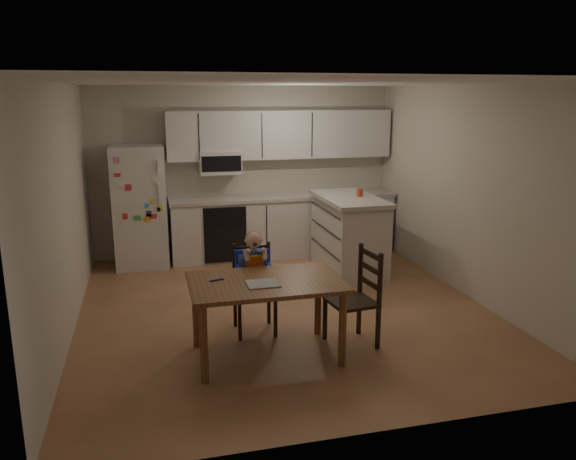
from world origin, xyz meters
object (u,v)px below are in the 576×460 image
(red_cup, at_px, (360,193))
(chair_side, at_px, (361,291))
(kitchen_island, at_px, (349,234))
(chair_booster, at_px, (254,271))
(refrigerator, at_px, (140,207))
(dining_table, at_px, (266,291))

(red_cup, xyz_separation_m, chair_side, (-0.83, -2.21, -0.56))
(kitchen_island, bearing_deg, chair_side, -107.44)
(kitchen_island, distance_m, chair_booster, 2.34)
(chair_booster, relative_size, chair_side, 1.11)
(refrigerator, bearing_deg, chair_booster, -67.19)
(red_cup, bearing_deg, dining_table, -128.12)
(dining_table, relative_size, chair_side, 1.45)
(dining_table, distance_m, chair_side, 0.95)
(red_cup, bearing_deg, kitchen_island, 173.83)
(chair_side, bearing_deg, red_cup, 152.22)
(kitchen_island, xyz_separation_m, red_cup, (0.14, -0.01, 0.57))
(refrigerator, bearing_deg, red_cup, -18.92)
(kitchen_island, xyz_separation_m, chair_booster, (-1.64, -1.67, 0.11))
(refrigerator, distance_m, dining_table, 3.45)
(red_cup, bearing_deg, chair_side, -110.73)
(red_cup, relative_size, chair_booster, 0.10)
(refrigerator, relative_size, dining_table, 1.23)
(refrigerator, bearing_deg, chair_side, -57.26)
(refrigerator, xyz_separation_m, chair_side, (2.05, -3.20, -0.31))
(kitchen_island, relative_size, chair_booster, 1.33)
(kitchen_island, bearing_deg, refrigerator, 160.48)
(kitchen_island, xyz_separation_m, dining_table, (-1.64, -2.28, 0.12))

